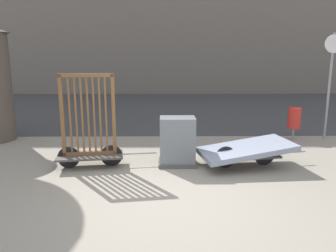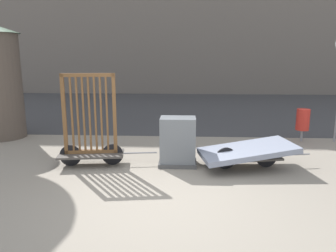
% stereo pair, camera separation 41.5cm
% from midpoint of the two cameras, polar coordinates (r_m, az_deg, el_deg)
% --- Properties ---
extents(ground_plane, '(60.00, 60.00, 0.00)m').
position_cam_midpoint_polar(ground_plane, '(5.24, 1.32, -13.13)').
color(ground_plane, gray).
extents(road_strip, '(56.00, 10.70, 0.01)m').
position_cam_midpoint_polar(road_strip, '(14.55, 2.49, 3.24)').
color(road_strip, '#424244').
rests_on(road_strip, ground_plane).
extents(bike_cart_with_bedframe, '(2.04, 0.78, 1.90)m').
position_cam_midpoint_polar(bike_cart_with_bedframe, '(6.84, -11.60, -1.49)').
color(bike_cart_with_bedframe, '#4C4742').
rests_on(bike_cart_with_bedframe, ground_plane).
extents(bike_cart_with_mattress, '(2.34, 1.36, 0.53)m').
position_cam_midpoint_polar(bike_cart_with_mattress, '(6.86, 15.26, -4.35)').
color(bike_cart_with_mattress, '#4C4742').
rests_on(bike_cart_with_mattress, ground_plane).
extents(utility_cabinet, '(0.78, 0.56, 1.01)m').
position_cam_midpoint_polar(utility_cabinet, '(6.78, 3.47, -3.06)').
color(utility_cabinet, '#4C4C4C').
rests_on(utility_cabinet, ground_plane).
extents(trash_bin, '(0.34, 0.34, 0.87)m').
position_cam_midpoint_polar(trash_bin, '(9.44, 23.61, 0.99)').
color(trash_bin, gray).
rests_on(trash_bin, ground_plane).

